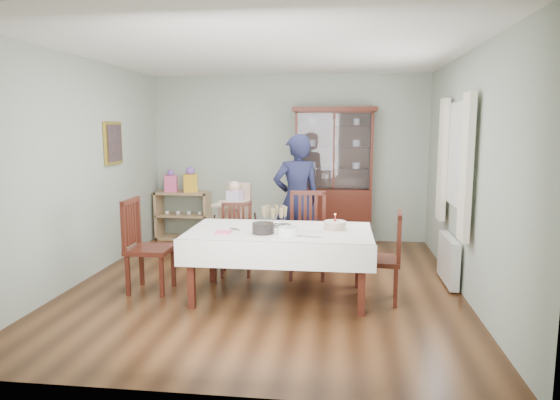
% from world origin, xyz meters
% --- Properties ---
extents(floor, '(5.00, 5.00, 0.00)m').
position_xyz_m(floor, '(0.00, 0.00, 0.00)').
color(floor, '#593319').
rests_on(floor, ground).
extents(room_shell, '(5.00, 5.00, 5.00)m').
position_xyz_m(room_shell, '(0.00, 0.53, 1.70)').
color(room_shell, '#9EAA99').
rests_on(room_shell, floor).
extents(dining_table, '(2.00, 1.16, 0.76)m').
position_xyz_m(dining_table, '(0.22, -0.42, 0.38)').
color(dining_table, '#441911').
rests_on(dining_table, floor).
extents(china_cabinet, '(1.30, 0.48, 2.18)m').
position_xyz_m(china_cabinet, '(0.75, 2.26, 1.12)').
color(china_cabinet, '#441911').
rests_on(china_cabinet, floor).
extents(sideboard, '(0.90, 0.38, 0.80)m').
position_xyz_m(sideboard, '(-1.75, 2.28, 0.40)').
color(sideboard, tan).
rests_on(sideboard, floor).
extents(picture_frame, '(0.04, 0.48, 0.58)m').
position_xyz_m(picture_frame, '(-2.22, 0.80, 1.65)').
color(picture_frame, gold).
rests_on(picture_frame, room_shell).
extents(window, '(0.04, 1.02, 1.22)m').
position_xyz_m(window, '(2.22, 0.30, 1.55)').
color(window, white).
rests_on(window, room_shell).
extents(curtain_left, '(0.07, 0.30, 1.55)m').
position_xyz_m(curtain_left, '(2.16, -0.32, 1.45)').
color(curtain_left, silver).
rests_on(curtain_left, room_shell).
extents(curtain_right, '(0.07, 0.30, 1.55)m').
position_xyz_m(curtain_right, '(2.16, 0.92, 1.45)').
color(curtain_right, silver).
rests_on(curtain_right, room_shell).
extents(radiator, '(0.10, 0.80, 0.55)m').
position_xyz_m(radiator, '(2.16, 0.30, 0.30)').
color(radiator, white).
rests_on(radiator, floor).
extents(chair_far_left, '(0.45, 0.45, 0.89)m').
position_xyz_m(chair_far_left, '(-0.45, 0.39, 0.27)').
color(chair_far_left, '#441911').
rests_on(chair_far_left, floor).
extents(chair_far_right, '(0.50, 0.50, 1.06)m').
position_xyz_m(chair_far_right, '(0.46, 0.40, 0.32)').
color(chair_far_right, '#441911').
rests_on(chair_far_right, floor).
extents(chair_end_left, '(0.48, 0.48, 1.06)m').
position_xyz_m(chair_end_left, '(-1.29, -0.38, 0.32)').
color(chair_end_left, '#441911').
rests_on(chair_end_left, floor).
extents(chair_end_right, '(0.48, 0.48, 0.98)m').
position_xyz_m(chair_end_right, '(1.31, -0.40, 0.29)').
color(chair_end_right, '#441911').
rests_on(chair_end_right, floor).
extents(woman, '(0.76, 0.63, 1.78)m').
position_xyz_m(woman, '(0.28, 0.95, 0.89)').
color(woman, black).
rests_on(woman, floor).
extents(high_chair, '(0.63, 0.63, 1.12)m').
position_xyz_m(high_chair, '(-0.61, 1.10, 0.44)').
color(high_chair, black).
rests_on(high_chair, floor).
extents(champagne_tray, '(0.39, 0.39, 0.24)m').
position_xyz_m(champagne_tray, '(0.14, -0.27, 0.83)').
color(champagne_tray, silver).
rests_on(champagne_tray, dining_table).
extents(birthday_cake, '(0.27, 0.27, 0.19)m').
position_xyz_m(birthday_cake, '(0.81, -0.37, 0.81)').
color(birthday_cake, white).
rests_on(birthday_cake, dining_table).
extents(plate_stack_dark, '(0.26, 0.26, 0.11)m').
position_xyz_m(plate_stack_dark, '(0.06, -0.61, 0.82)').
color(plate_stack_dark, black).
rests_on(plate_stack_dark, dining_table).
extents(plate_stack_white, '(0.26, 0.26, 0.09)m').
position_xyz_m(plate_stack_white, '(0.33, -0.69, 0.81)').
color(plate_stack_white, white).
rests_on(plate_stack_white, dining_table).
extents(napkin_stack, '(0.16, 0.16, 0.02)m').
position_xyz_m(napkin_stack, '(-0.36, -0.66, 0.77)').
color(napkin_stack, '#F15991').
rests_on(napkin_stack, dining_table).
extents(cutlery, '(0.17, 0.18, 0.01)m').
position_xyz_m(cutlery, '(-0.31, -0.46, 0.77)').
color(cutlery, silver).
rests_on(cutlery, dining_table).
extents(cake_knife, '(0.27, 0.08, 0.01)m').
position_xyz_m(cake_knife, '(0.56, -0.73, 0.77)').
color(cake_knife, silver).
rests_on(cake_knife, dining_table).
extents(gift_bag_pink, '(0.22, 0.16, 0.37)m').
position_xyz_m(gift_bag_pink, '(-1.94, 2.26, 0.96)').
color(gift_bag_pink, '#F15991').
rests_on(gift_bag_pink, sideboard).
extents(gift_bag_orange, '(0.26, 0.22, 0.42)m').
position_xyz_m(gift_bag_orange, '(-1.60, 2.26, 0.98)').
color(gift_bag_orange, gold).
rests_on(gift_bag_orange, sideboard).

